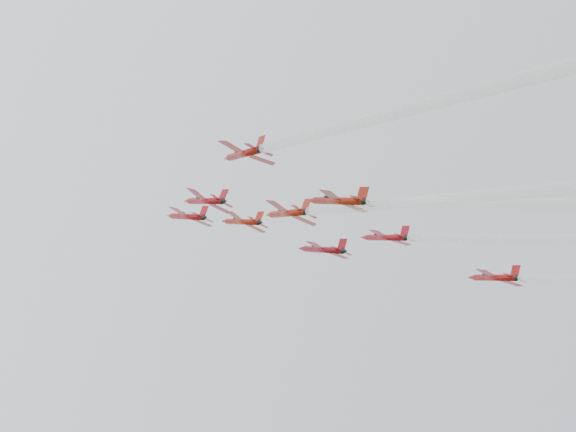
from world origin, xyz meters
TOP-DOWN VIEW (x-y plane):
  - jet_lead at (-3.44, 29.36)m, footprint 10.38×13.67m
  - jet_row2_left at (-10.41, 12.27)m, footprint 9.77×12.87m
  - jet_row2_center at (-0.06, 15.34)m, footprint 9.38×12.35m
  - jet_row2_right at (15.44, 10.32)m, footprint 10.29×13.55m
  - jet_center at (-3.56, -45.23)m, footprint 9.93×97.45m
  - jet_rear_farleft at (-24.68, -55.12)m, footprint 8.44×82.86m

SIDE VIEW (x-z plane):
  - jet_rear_farleft at x=-24.68m, z-range 90.20..130.92m
  - jet_center at x=-3.56m, z-range 91.39..139.28m
  - jet_row2_right at x=15.44m, z-range 138.52..145.87m
  - jet_row2_left at x=-10.41m, z-range 139.64..146.62m
  - jet_row2_center at x=-0.06m, z-range 141.26..147.96m
  - jet_lead at x=-3.44m, z-range 147.67..155.09m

